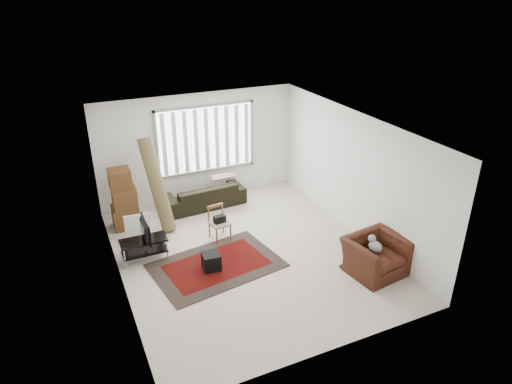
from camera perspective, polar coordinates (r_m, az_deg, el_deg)
room at (r=9.10m, az=-2.29°, el=3.31°), size 6.00×6.02×2.71m
persian_rug at (r=9.14m, az=-4.96°, el=-9.10°), size 2.65×1.98×0.02m
tv_stand at (r=9.40m, az=-13.84°, el=-6.46°), size 0.92×0.41×0.46m
tv at (r=9.23m, az=-14.05°, el=-4.65°), size 0.10×0.75×0.43m
subwoofer at (r=8.95m, az=-5.62°, el=-8.60°), size 0.36×0.36×0.33m
moving_boxes at (r=10.58m, az=-16.20°, el=-1.07°), size 0.58×0.53×1.39m
white_flatpack at (r=9.96m, az=-14.52°, el=-4.58°), size 0.54×0.20×0.68m
rolled_rug at (r=10.23m, az=-12.29°, el=0.91°), size 0.64×1.02×2.08m
sofa at (r=11.30m, az=-6.44°, el=0.02°), size 2.01×0.97×0.76m
side_chair at (r=9.85m, az=-4.63°, el=-3.64°), size 0.45×0.45×0.74m
armchair at (r=9.03m, az=14.83°, el=-7.39°), size 1.22×1.09×0.82m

